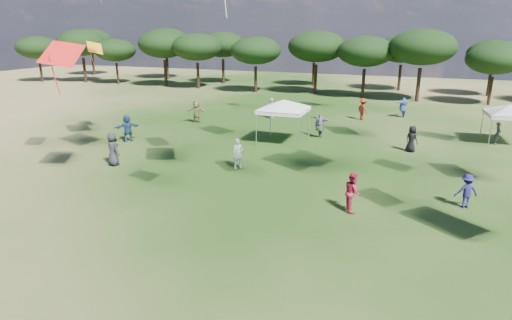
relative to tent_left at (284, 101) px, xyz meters
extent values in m
cylinder|color=black|center=(-44.35, 20.87, -1.29)|extent=(0.35, 0.35, 3.09)
ellipsoid|color=black|center=(-44.35, 20.87, 2.11)|extent=(6.01, 6.01, 3.24)
cylinder|color=black|center=(-38.07, 22.95, -1.09)|extent=(0.40, 0.40, 3.51)
ellipsoid|color=black|center=(-38.07, 22.95, 2.78)|extent=(6.82, 6.82, 3.68)
cylinder|color=black|center=(-32.21, 22.95, -1.38)|extent=(0.33, 0.33, 2.92)
ellipsoid|color=black|center=(-32.21, 22.95, 1.83)|extent=(5.67, 5.67, 3.06)
cylinder|color=black|center=(-24.32, 23.15, -1.09)|extent=(0.40, 0.40, 3.49)
ellipsoid|color=black|center=(-24.32, 23.15, 2.75)|extent=(6.79, 6.79, 3.66)
cylinder|color=black|center=(-19.17, 22.87, -1.18)|extent=(0.38, 0.38, 3.32)
ellipsoid|color=black|center=(-19.17, 22.87, 2.47)|extent=(6.44, 6.44, 3.47)
cylinder|color=black|center=(-10.76, 22.15, -1.27)|extent=(0.36, 0.36, 3.14)
ellipsoid|color=black|center=(-10.76, 22.15, 2.19)|extent=(6.11, 6.11, 3.29)
cylinder|color=black|center=(-3.65, 23.66, -1.11)|extent=(0.40, 0.40, 3.46)
ellipsoid|color=black|center=(-3.65, 23.66, 2.70)|extent=(6.73, 6.73, 3.63)
cylinder|color=black|center=(2.17, 22.49, -1.24)|extent=(0.37, 0.37, 3.21)
ellipsoid|color=black|center=(2.17, 22.49, 2.30)|extent=(6.24, 6.24, 3.36)
cylinder|color=black|center=(8.00, 22.03, -1.06)|extent=(0.41, 0.41, 3.56)
ellipsoid|color=black|center=(8.00, 22.03, 2.85)|extent=(6.91, 6.91, 3.73)
cylinder|color=black|center=(14.94, 22.36, -1.40)|extent=(0.33, 0.33, 2.88)
ellipsoid|color=black|center=(14.94, 22.36, 1.77)|extent=(5.60, 5.60, 3.02)
cylinder|color=black|center=(-44.19, 31.65, -1.06)|extent=(0.41, 0.41, 3.56)
ellipsoid|color=black|center=(-44.19, 31.65, 2.86)|extent=(6.92, 6.92, 3.73)
cylinder|color=black|center=(-29.35, 31.41, -1.03)|extent=(0.41, 0.41, 3.62)
ellipsoid|color=black|center=(-29.35, 31.41, 2.95)|extent=(7.03, 7.03, 3.79)
cylinder|color=black|center=(-18.65, 29.42, -1.16)|extent=(0.39, 0.39, 3.37)
ellipsoid|color=black|center=(-18.65, 29.42, 2.55)|extent=(6.54, 6.54, 3.53)
cylinder|color=black|center=(-5.77, 31.17, -1.28)|extent=(0.36, 0.36, 3.11)
ellipsoid|color=black|center=(-5.77, 31.17, 2.14)|extent=(6.05, 6.05, 3.26)
cylinder|color=black|center=(5.57, 30.38, -1.24)|extent=(0.37, 0.37, 3.20)
ellipsoid|color=black|center=(5.57, 30.38, 2.28)|extent=(6.21, 6.21, 3.35)
cylinder|color=black|center=(15.57, 29.20, -1.34)|extent=(0.34, 0.34, 2.99)
ellipsoid|color=black|center=(15.57, 29.20, 1.95)|extent=(5.81, 5.81, 3.13)
cylinder|color=gray|center=(-1.41, -1.45, -1.70)|extent=(0.06, 0.06, 2.29)
cylinder|color=gray|center=(1.45, -1.41, -1.70)|extent=(0.06, 0.06, 2.29)
cylinder|color=gray|center=(-1.45, 1.41, -1.70)|extent=(0.06, 0.06, 2.29)
cylinder|color=gray|center=(1.41, 1.45, -1.70)|extent=(0.06, 0.06, 2.29)
cube|color=white|center=(0.00, 0.00, -0.60)|extent=(3.05, 3.05, 0.25)
pyramid|color=white|center=(0.00, 0.00, 0.13)|extent=(6.15, 6.15, 0.60)
cylinder|color=gray|center=(13.00, 3.90, -1.83)|extent=(0.06, 0.06, 2.03)
cylinder|color=gray|center=(12.76, 6.63, -1.83)|extent=(0.06, 0.06, 2.03)
cube|color=white|center=(14.24, 5.39, -0.86)|extent=(3.14, 3.14, 0.25)
imported|color=maroon|center=(3.95, 9.83, -1.91)|extent=(1.33, 1.33, 1.85)
imported|color=white|center=(-3.57, 7.53, -1.95)|extent=(0.76, 0.93, 1.78)
imported|color=silver|center=(-0.59, -6.31, -1.99)|extent=(0.73, 0.72, 1.70)
imported|color=black|center=(8.26, 0.82, -2.00)|extent=(0.98, 0.89, 1.67)
imported|color=#49494E|center=(1.98, 2.29, -1.97)|extent=(2.09, 1.68, 1.74)
imported|color=olive|center=(-8.68, 3.50, -1.88)|extent=(1.84, 0.83, 1.92)
imported|color=navy|center=(7.09, 12.31, -1.95)|extent=(1.69, 2.17, 1.78)
imported|color=navy|center=(10.85, -7.75, -2.08)|extent=(1.12, 0.88, 1.53)
imported|color=#333237|center=(13.59, 4.86, -2.08)|extent=(0.53, 0.65, 1.53)
imported|color=#AF1D3A|center=(6.32, -9.94, -1.98)|extent=(0.88, 1.00, 1.72)
imported|color=navy|center=(-10.13, -3.59, -1.90)|extent=(1.55, 1.70, 1.88)
imported|color=#28282C|center=(-7.44, -8.41, -1.88)|extent=(1.10, 0.93, 1.92)
plane|color=red|center=(-6.96, -11.68, 3.56)|extent=(2.43, 2.51, 1.22)
plane|color=orange|center=(-12.68, -3.07, 3.42)|extent=(1.50, 1.75, 0.97)
camera|label=1|loc=(8.69, -27.17, 4.62)|focal=30.00mm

